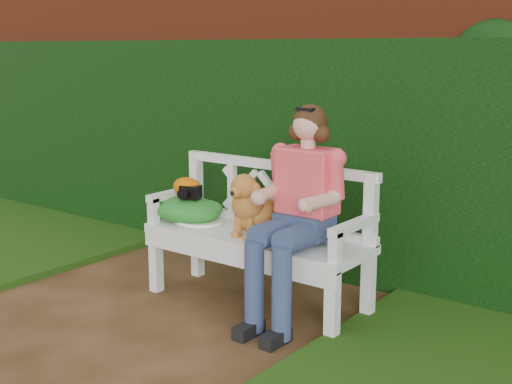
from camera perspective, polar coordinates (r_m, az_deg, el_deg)
The scene contains 11 objects.
ground at distance 4.21m, azimuth -12.35°, elevation -11.28°, with size 60.00×60.00×0.00m, color #33200E.
brick_wall at distance 5.32m, azimuth 2.94°, elevation 6.10°, with size 10.00×0.30×2.20m, color maroon.
ivy_hedge at distance 5.17m, azimuth 1.53°, elevation 3.15°, with size 10.00×0.18×1.70m, color #14420E.
grass_left at distance 6.56m, azimuth -20.01°, elevation -3.05°, with size 2.60×2.00×0.05m, color #13370C.
garden_bench at distance 4.44m, azimuth 0.00°, elevation -6.46°, with size 1.58×0.60×0.48m, color white, non-canonical shape.
seated_woman at distance 4.11m, azimuth 3.93°, elevation -2.39°, with size 0.53×0.70×1.25m, color #F03B58, non-canonical shape.
dog at distance 4.30m, azimuth -0.19°, elevation -0.90°, with size 0.27×0.37×0.41m, color #9F6939, non-canonical shape.
tennis_racket at distance 4.65m, azimuth -5.13°, elevation -2.35°, with size 0.70×0.29×0.03m, color white, non-canonical shape.
green_bag at distance 4.67m, azimuth -5.73°, elevation -1.42°, with size 0.50×0.39×0.17m, color green, non-canonical shape.
camera_item at distance 4.60m, azimuth -5.46°, elevation 0.02°, with size 0.13×0.10×0.09m, color black.
baseball_glove at distance 4.66m, azimuth -5.80°, elevation 0.45°, with size 0.21×0.15×0.13m, color #C95C03.
Camera 1 is at (3.00, -2.46, 1.64)m, focal length 48.00 mm.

